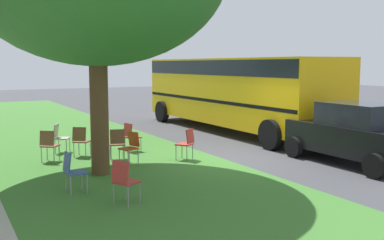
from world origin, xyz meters
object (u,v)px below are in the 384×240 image
object	(u,v)px
chair_4	(81,139)
chair_3	(131,135)
chair_8	(60,136)
parked_car	(356,133)
chair_5	(124,179)
school_bus	(233,87)
chair_1	(187,142)
chair_0	(49,143)
chair_6	(131,145)
chair_7	(117,142)
chair_2	(72,169)

from	to	relation	value
chair_4	chair_3	bearing A→B (deg)	-88.03
chair_3	chair_8	size ratio (longest dim) A/B	1.00
parked_car	chair_4	bearing A→B (deg)	54.18
chair_5	school_bus	bearing A→B (deg)	-45.33
chair_5	chair_1	bearing A→B (deg)	-43.94
chair_0	chair_6	size ratio (longest dim) A/B	1.00
chair_0	chair_5	bearing A→B (deg)	-174.62
chair_5	chair_6	distance (m)	3.58
chair_6	parked_car	bearing A→B (deg)	-117.90
chair_8	chair_4	bearing A→B (deg)	-157.27
chair_3	chair_8	bearing A→B (deg)	65.67
chair_7	chair_8	bearing A→B (deg)	31.84
chair_6	parked_car	world-z (taller)	parked_car
chair_2	chair_8	xyz separation A→B (m)	(4.64, -0.79, 0.00)
chair_4	chair_8	size ratio (longest dim) A/B	1.00
chair_4	chair_7	distance (m)	1.20
chair_1	chair_3	xyz separation A→B (m)	(1.89, 0.92, 0.00)
chair_2	chair_5	size ratio (longest dim) A/B	1.00
chair_8	parked_car	distance (m)	8.51
chair_1	school_bus	size ratio (longest dim) A/B	0.08
chair_0	chair_1	bearing A→B (deg)	-114.27
chair_0	chair_8	bearing A→B (deg)	-24.89
chair_2	chair_5	distance (m)	1.40
chair_2	chair_3	distance (m)	4.65
chair_1	chair_5	world-z (taller)	same
chair_4	chair_5	size ratio (longest dim) A/B	1.00
chair_5	school_bus	size ratio (longest dim) A/B	0.08
chair_1	chair_3	size ratio (longest dim) A/B	1.00
chair_2	chair_8	bearing A→B (deg)	-9.68
chair_4	school_bus	distance (m)	7.21
chair_5	parked_car	xyz separation A→B (m)	(0.48, -6.70, 0.32)
chair_4	chair_5	bearing A→B (deg)	174.00
chair_3	chair_0	bearing A→B (deg)	97.88
chair_8	parked_car	xyz separation A→B (m)	(-5.39, -6.57, 0.32)
chair_1	parked_car	size ratio (longest dim) A/B	0.24
chair_0	chair_4	distance (m)	1.00
chair_3	chair_8	xyz separation A→B (m)	(0.88, 1.94, 0.00)
chair_3	chair_6	size ratio (longest dim) A/B	1.00
chair_1	chair_6	bearing A→B (deg)	83.40
chair_8	chair_6	bearing A→B (deg)	-153.78
chair_0	chair_7	xyz separation A→B (m)	(-0.64, -1.72, 0.00)
chair_2	chair_4	world-z (taller)	same
chair_3	chair_4	size ratio (longest dim) A/B	1.00
chair_1	chair_2	distance (m)	4.10
chair_1	chair_7	world-z (taller)	same
chair_7	school_bus	distance (m)	6.87
chair_6	chair_7	size ratio (longest dim) A/B	1.00
chair_4	chair_0	bearing A→B (deg)	107.04
parked_car	school_bus	distance (m)	6.78
parked_car	chair_2	bearing A→B (deg)	84.14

